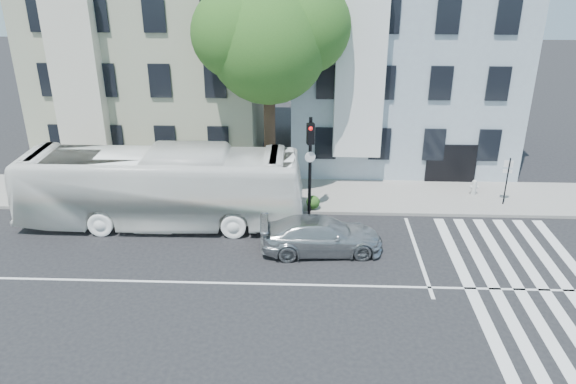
# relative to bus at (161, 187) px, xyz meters

# --- Properties ---
(ground) EXTENTS (120.00, 120.00, 0.00)m
(ground) POSITION_rel_bus_xyz_m (4.62, -4.88, -1.77)
(ground) COLOR black
(ground) RESTS_ON ground
(sidewalk_far) EXTENTS (80.00, 4.00, 0.15)m
(sidewalk_far) POSITION_rel_bus_xyz_m (4.62, 3.12, -1.69)
(sidewalk_far) COLOR gray
(sidewalk_far) RESTS_ON ground
(building_left) EXTENTS (12.00, 10.00, 11.00)m
(building_left) POSITION_rel_bus_xyz_m (-2.38, 10.12, 3.73)
(building_left) COLOR #A3A58A
(building_left) RESTS_ON ground
(building_right) EXTENTS (12.00, 10.00, 11.00)m
(building_right) POSITION_rel_bus_xyz_m (11.62, 10.12, 3.73)
(building_right) COLOR #A5B9C4
(building_right) RESTS_ON ground
(street_tree) EXTENTS (7.30, 5.90, 11.10)m
(street_tree) POSITION_rel_bus_xyz_m (4.68, 3.85, 6.06)
(street_tree) COLOR #2D2116
(street_tree) RESTS_ON ground
(bus) EXTENTS (3.07, 12.71, 3.53)m
(bus) POSITION_rel_bus_xyz_m (0.00, 0.00, 0.00)
(bus) COLOR white
(bus) RESTS_ON ground
(sedan) EXTENTS (2.45, 5.18, 1.46)m
(sedan) POSITION_rel_bus_xyz_m (7.12, -2.28, -1.04)
(sedan) COLOR #ADB1B5
(sedan) RESTS_ON ground
(hedge) EXTENTS (8.51, 0.92, 0.70)m
(hedge) POSITION_rel_bus_xyz_m (2.54, 1.42, -1.27)
(hedge) COLOR #295B1D
(hedge) RESTS_ON sidewalk_far
(traffic_signal) EXTENTS (0.48, 0.55, 4.72)m
(traffic_signal) POSITION_rel_bus_xyz_m (6.62, 1.06, 1.28)
(traffic_signal) COLOR black
(traffic_signal) RESTS_ON ground
(fire_hydrant) EXTENTS (0.43, 0.25, 0.78)m
(fire_hydrant) POSITION_rel_bus_xyz_m (14.86, 3.44, -1.22)
(fire_hydrant) COLOR beige
(fire_hydrant) RESTS_ON sidewalk_far
(far_sign_pole) EXTENTS (0.43, 0.19, 2.37)m
(far_sign_pole) POSITION_rel_bus_xyz_m (16.00, 2.37, -0.10)
(far_sign_pole) COLOR black
(far_sign_pole) RESTS_ON sidewalk_far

